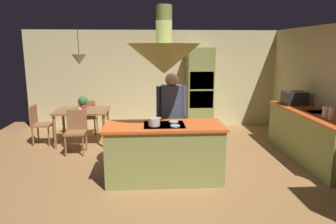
{
  "coord_description": "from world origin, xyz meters",
  "views": [
    {
      "loc": [
        -0.26,
        -4.99,
        2.12
      ],
      "look_at": [
        0.1,
        0.4,
        1.0
      ],
      "focal_mm": 33.62,
      "sensor_mm": 36.0,
      "label": 1
    }
  ],
  "objects_px": {
    "canister_flour": "(333,114)",
    "canister_sugar": "(327,112)",
    "oven_tower": "(200,89)",
    "potted_plant_on_table": "(83,102)",
    "cooking_pot_on_cooktop": "(154,122)",
    "chair_facing_island": "(76,129)",
    "person_at_island": "(171,113)",
    "cup_on_table": "(80,110)",
    "kitchen_island": "(164,152)",
    "chair_by_back_wall": "(88,115)",
    "dining_table": "(82,114)",
    "microwave_on_counter": "(295,98)",
    "chair_at_corner": "(39,122)"
  },
  "relations": [
    {
      "from": "canister_flour",
      "to": "canister_sugar",
      "type": "bearing_deg",
      "value": 90.0
    },
    {
      "from": "oven_tower",
      "to": "canister_flour",
      "type": "xyz_separation_m",
      "value": [
        1.74,
        -3.07,
        -0.03
      ]
    },
    {
      "from": "potted_plant_on_table",
      "to": "cooking_pot_on_cooktop",
      "type": "distance_m",
      "value": 2.72
    },
    {
      "from": "chair_facing_island",
      "to": "canister_sugar",
      "type": "distance_m",
      "value": 4.7
    },
    {
      "from": "person_at_island",
      "to": "chair_facing_island",
      "type": "bearing_deg",
      "value": 157.1
    },
    {
      "from": "cup_on_table",
      "to": "canister_sugar",
      "type": "height_order",
      "value": "canister_sugar"
    },
    {
      "from": "canister_sugar",
      "to": "person_at_island",
      "type": "bearing_deg",
      "value": 173.28
    },
    {
      "from": "kitchen_island",
      "to": "potted_plant_on_table",
      "type": "height_order",
      "value": "potted_plant_on_table"
    },
    {
      "from": "person_at_island",
      "to": "chair_by_back_wall",
      "type": "bearing_deg",
      "value": 131.81
    },
    {
      "from": "dining_table",
      "to": "person_at_island",
      "type": "height_order",
      "value": "person_at_island"
    },
    {
      "from": "chair_facing_island",
      "to": "chair_by_back_wall",
      "type": "bearing_deg",
      "value": 90.0
    },
    {
      "from": "potted_plant_on_table",
      "to": "canister_sugar",
      "type": "bearing_deg",
      "value": -21.44
    },
    {
      "from": "chair_facing_island",
      "to": "kitchen_island",
      "type": "bearing_deg",
      "value": -40.5
    },
    {
      "from": "dining_table",
      "to": "person_at_island",
      "type": "xyz_separation_m",
      "value": [
        1.86,
        -1.43,
        0.3
      ]
    },
    {
      "from": "canister_sugar",
      "to": "microwave_on_counter",
      "type": "relative_size",
      "value": 0.42
    },
    {
      "from": "oven_tower",
      "to": "kitchen_island",
      "type": "bearing_deg",
      "value": -108.74
    },
    {
      "from": "kitchen_island",
      "to": "cup_on_table",
      "type": "relative_size",
      "value": 20.9
    },
    {
      "from": "cooking_pot_on_cooktop",
      "to": "chair_at_corner",
      "type": "bearing_deg",
      "value": 138.18
    },
    {
      "from": "dining_table",
      "to": "potted_plant_on_table",
      "type": "height_order",
      "value": "potted_plant_on_table"
    },
    {
      "from": "chair_at_corner",
      "to": "cooking_pot_on_cooktop",
      "type": "xyz_separation_m",
      "value": [
        2.49,
        -2.23,
        0.5
      ]
    },
    {
      "from": "chair_facing_island",
      "to": "cup_on_table",
      "type": "height_order",
      "value": "chair_facing_island"
    },
    {
      "from": "person_at_island",
      "to": "cup_on_table",
      "type": "height_order",
      "value": "person_at_island"
    },
    {
      "from": "oven_tower",
      "to": "chair_at_corner",
      "type": "bearing_deg",
      "value": -163.06
    },
    {
      "from": "chair_facing_island",
      "to": "cooking_pot_on_cooktop",
      "type": "height_order",
      "value": "cooking_pot_on_cooktop"
    },
    {
      "from": "chair_at_corner",
      "to": "canister_flour",
      "type": "relative_size",
      "value": 4.24
    },
    {
      "from": "person_at_island",
      "to": "potted_plant_on_table",
      "type": "relative_size",
      "value": 5.59
    },
    {
      "from": "oven_tower",
      "to": "chair_at_corner",
      "type": "xyz_separation_m",
      "value": [
        -3.75,
        -1.14,
        -0.55
      ]
    },
    {
      "from": "person_at_island",
      "to": "canister_sugar",
      "type": "relative_size",
      "value": 8.73
    },
    {
      "from": "chair_at_corner",
      "to": "canister_sugar",
      "type": "relative_size",
      "value": 4.53
    },
    {
      "from": "chair_by_back_wall",
      "to": "canister_sugar",
      "type": "xyz_separation_m",
      "value": [
        4.54,
        -2.4,
        0.51
      ]
    },
    {
      "from": "chair_at_corner",
      "to": "canister_sugar",
      "type": "bearing_deg",
      "value": -107.68
    },
    {
      "from": "oven_tower",
      "to": "chair_by_back_wall",
      "type": "relative_size",
      "value": 2.42
    },
    {
      "from": "kitchen_island",
      "to": "canister_flour",
      "type": "xyz_separation_m",
      "value": [
        2.84,
        0.17,
        0.56
      ]
    },
    {
      "from": "potted_plant_on_table",
      "to": "cooking_pot_on_cooktop",
      "type": "height_order",
      "value": "cooking_pot_on_cooktop"
    },
    {
      "from": "dining_table",
      "to": "potted_plant_on_table",
      "type": "xyz_separation_m",
      "value": [
        0.02,
        0.02,
        0.27
      ]
    },
    {
      "from": "canister_flour",
      "to": "potted_plant_on_table",
      "type": "bearing_deg",
      "value": 156.61
    },
    {
      "from": "microwave_on_counter",
      "to": "potted_plant_on_table",
      "type": "bearing_deg",
      "value": 172.85
    },
    {
      "from": "oven_tower",
      "to": "chair_facing_island",
      "type": "distance_m",
      "value": 3.37
    },
    {
      "from": "chair_by_back_wall",
      "to": "potted_plant_on_table",
      "type": "height_order",
      "value": "potted_plant_on_table"
    },
    {
      "from": "person_at_island",
      "to": "dining_table",
      "type": "bearing_deg",
      "value": 142.4
    },
    {
      "from": "potted_plant_on_table",
      "to": "canister_flour",
      "type": "distance_m",
      "value": 4.92
    },
    {
      "from": "cup_on_table",
      "to": "kitchen_island",
      "type": "bearing_deg",
      "value": -47.95
    },
    {
      "from": "chair_by_back_wall",
      "to": "microwave_on_counter",
      "type": "xyz_separation_m",
      "value": [
        4.54,
        -1.19,
        0.56
      ]
    },
    {
      "from": "chair_at_corner",
      "to": "cup_on_table",
      "type": "distance_m",
      "value": 1.02
    },
    {
      "from": "person_at_island",
      "to": "potted_plant_on_table",
      "type": "xyz_separation_m",
      "value": [
        -1.84,
        1.46,
        -0.03
      ]
    },
    {
      "from": "chair_facing_island",
      "to": "potted_plant_on_table",
      "type": "height_order",
      "value": "potted_plant_on_table"
    },
    {
      "from": "chair_facing_island",
      "to": "oven_tower",
      "type": "bearing_deg",
      "value": 32.6
    },
    {
      "from": "chair_facing_island",
      "to": "cup_on_table",
      "type": "relative_size",
      "value": 9.67
    },
    {
      "from": "cooking_pot_on_cooktop",
      "to": "person_at_island",
      "type": "bearing_deg",
      "value": 67.91
    },
    {
      "from": "chair_facing_island",
      "to": "microwave_on_counter",
      "type": "xyz_separation_m",
      "value": [
        4.54,
        0.1,
        0.56
      ]
    }
  ]
}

